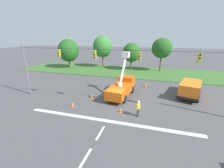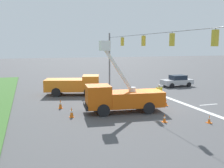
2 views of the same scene
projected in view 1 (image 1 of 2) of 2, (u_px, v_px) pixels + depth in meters
ground_plane at (117, 105)px, 18.33m from camera, size 200.00×200.00×0.00m
grass_verge at (136, 72)px, 34.77m from camera, size 56.00×12.00×0.10m
lane_markings at (102, 129)px, 13.50m from camera, size 17.60×15.25×0.01m
signal_gantry at (118, 68)px, 16.92m from camera, size 26.20×0.33×7.20m
tree_far_west at (68, 51)px, 38.35m from camera, size 5.25×5.32×7.36m
tree_west at (103, 47)px, 38.88m from camera, size 4.95×4.97×8.15m
tree_centre at (131, 53)px, 35.83m from camera, size 4.11×4.29×6.55m
tree_east at (162, 48)px, 34.22m from camera, size 4.56×4.16×7.67m
utility_truck_bucket_lift at (122, 87)px, 20.78m from camera, size 2.96×6.82×5.97m
utility_truck_support_near at (190, 88)px, 20.61m from camera, size 4.06×6.63×2.21m
road_worker at (138, 107)px, 15.46m from camera, size 0.33×0.63×1.77m
traffic_cone_foreground_left at (92, 96)px, 20.23m from camera, size 0.36×0.36×0.62m
traffic_cone_foreground_right at (126, 84)px, 25.01m from camera, size 0.36×0.36×0.82m
traffic_cone_mid_left at (72, 104)px, 17.81m from camera, size 0.36×0.36×0.59m
traffic_cone_mid_right at (146, 85)px, 24.59m from camera, size 0.36×0.36×0.83m
traffic_cone_near_bucket at (120, 110)px, 16.46m from camera, size 0.36×0.36×0.60m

